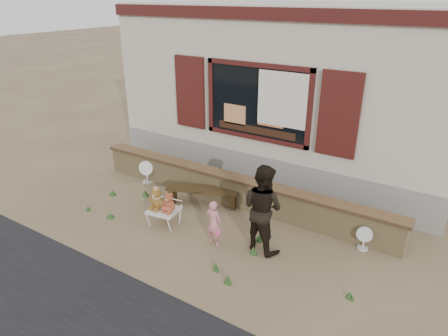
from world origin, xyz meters
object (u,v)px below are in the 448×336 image
Objects in this scene: teddy_bear_left at (157,198)px; child at (214,223)px; bench at (203,193)px; adult at (263,208)px; folding_chair at (164,211)px; teddy_bear_right at (169,201)px.

teddy_bear_left is 0.51× the size of child.
bench is 1.52m from child.
child is 0.55× the size of adult.
folding_chair is 1.51× the size of teddy_bear_right.
child is 0.93m from adult.
folding_chair is 1.21m from child.
bench is at bearing -9.88° from adult.
teddy_bear_left is (-0.14, -0.02, 0.26)m from folding_chair.
bench reaches higher than folding_chair.
bench is at bearing 79.59° from teddy_bear_right.
teddy_bear_left is 0.28m from teddy_bear_right.
bench is 0.96× the size of adult.
folding_chair is 0.29m from teddy_bear_left.
teddy_bear_left is 2.16m from adult.
child is (1.02, -1.11, 0.15)m from bench.
teddy_bear_right is at bearing -113.21° from bench.
bench is 1.09m from teddy_bear_right.
adult reaches higher than folding_chair.
child is at bearing -8.75° from teddy_bear_left.
adult is (1.98, 0.33, 0.50)m from folding_chair.
bench is 3.78× the size of teddy_bear_right.
teddy_bear_right is 0.25× the size of adult.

